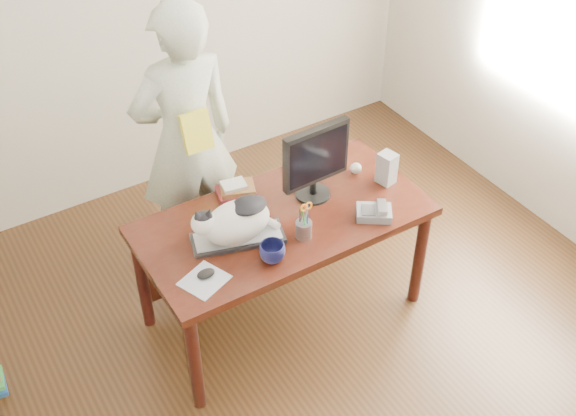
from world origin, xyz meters
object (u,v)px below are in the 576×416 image
(book_stack, at_px, (236,190))
(calculator, at_px, (326,157))
(phone, at_px, (375,212))
(speaker, at_px, (387,168))
(desk, at_px, (276,229))
(coffee_mug, at_px, (272,252))
(baseball, at_px, (356,168))
(monitor, at_px, (316,159))
(pen_cup, at_px, (304,227))
(mouse, at_px, (206,274))
(cat, at_px, (234,221))
(keyboard, at_px, (238,238))
(person, at_px, (186,140))

(book_stack, relative_size, calculator, 1.12)
(phone, relative_size, speaker, 1.21)
(desk, bearing_deg, coffee_mug, -123.44)
(phone, height_order, speaker, speaker)
(baseball, xyz_separation_m, calculator, (-0.08, 0.19, -0.00))
(monitor, bearing_deg, baseball, 7.66)
(speaker, height_order, baseball, speaker)
(speaker, height_order, book_stack, speaker)
(monitor, relative_size, pen_cup, 2.06)
(desk, distance_m, coffee_mug, 0.45)
(mouse, xyz_separation_m, speaker, (1.24, 0.15, 0.07))
(desk, bearing_deg, pen_cup, -87.66)
(coffee_mug, bearing_deg, phone, 0.21)
(cat, bearing_deg, book_stack, 77.48)
(monitor, bearing_deg, cat, -173.48)
(desk, distance_m, mouse, 0.65)
(keyboard, xyz_separation_m, person, (0.09, 0.79, 0.13))
(mouse, relative_size, calculator, 0.51)
(cat, bearing_deg, pen_cup, -9.27)
(coffee_mug, distance_m, baseball, 0.88)
(keyboard, bearing_deg, cat, -171.64)
(cat, relative_size, baseball, 7.14)
(book_stack, bearing_deg, monitor, -17.93)
(monitor, height_order, speaker, monitor)
(calculator, distance_m, person, 0.84)
(coffee_mug, bearing_deg, mouse, 168.75)
(keyboard, height_order, speaker, speaker)
(pen_cup, height_order, speaker, pen_cup)
(coffee_mug, distance_m, book_stack, 0.58)
(keyboard, bearing_deg, coffee_mug, -54.31)
(monitor, distance_m, mouse, 0.88)
(speaker, distance_m, calculator, 0.40)
(monitor, bearing_deg, speaker, -15.83)
(book_stack, distance_m, person, 0.47)
(desk, distance_m, phone, 0.57)
(pen_cup, distance_m, speaker, 0.68)
(cat, xyz_separation_m, speaker, (0.99, -0.01, -0.04))
(book_stack, bearing_deg, person, 117.06)
(cat, relative_size, speaker, 2.46)
(mouse, height_order, person, person)
(monitor, xyz_separation_m, phone, (0.19, -0.32, -0.23))
(keyboard, relative_size, person, 0.29)
(pen_cup, xyz_separation_m, book_stack, (-0.13, 0.50, -0.03))
(cat, xyz_separation_m, coffee_mug, (0.09, -0.23, -0.08))
(coffee_mug, bearing_deg, baseball, 25.33)
(pen_cup, xyz_separation_m, person, (-0.22, 0.95, 0.08))
(keyboard, height_order, person, person)
(pen_cup, height_order, mouse, pen_cup)
(book_stack, bearing_deg, desk, -45.61)
(pen_cup, bearing_deg, person, 103.10)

